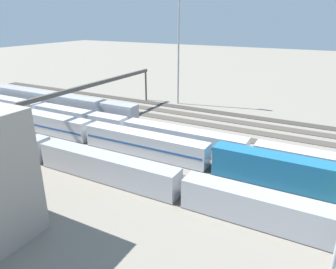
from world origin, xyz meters
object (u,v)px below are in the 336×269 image
train_on_track_8 (99,165)px  train_on_track_6 (81,130)px  light_mast_0 (179,28)px  train_on_track_4 (54,104)px  signal_gantry (92,88)px  train_on_track_5 (117,127)px

train_on_track_8 → train_on_track_6: (12.71, -10.00, -0.01)m
train_on_track_6 → light_mast_0: 37.69m
train_on_track_6 → train_on_track_8: bearing=141.8°
train_on_track_4 → signal_gantry: signal_gantry is taller
signal_gantry → train_on_track_6: bearing=118.6°
train_on_track_8 → light_mast_0: (8.58, -43.11, 17.53)m
train_on_track_5 → train_on_track_6: (4.84, 5.00, 0.02)m
train_on_track_5 → train_on_track_6: same height
train_on_track_6 → signal_gantry: 12.75m
train_on_track_6 → signal_gantry: size_ratio=2.01×
train_on_track_5 → train_on_track_4: 23.32m
train_on_track_6 → signal_gantry: bearing=-61.4°
train_on_track_8 → signal_gantry: 27.62m
train_on_track_5 → train_on_track_4: bearing=-12.4°
train_on_track_5 → light_mast_0: 33.15m
train_on_track_5 → signal_gantry: size_ratio=3.09×
train_on_track_8 → light_mast_0: light_mast_0 is taller
train_on_track_4 → train_on_track_6: (-17.93, 10.00, -0.54)m
train_on_track_6 → signal_gantry: signal_gantry is taller
train_on_track_8 → train_on_track_6: bearing=-38.2°
train_on_track_8 → light_mast_0: 47.32m
train_on_track_4 → signal_gantry: bearing=180.0°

